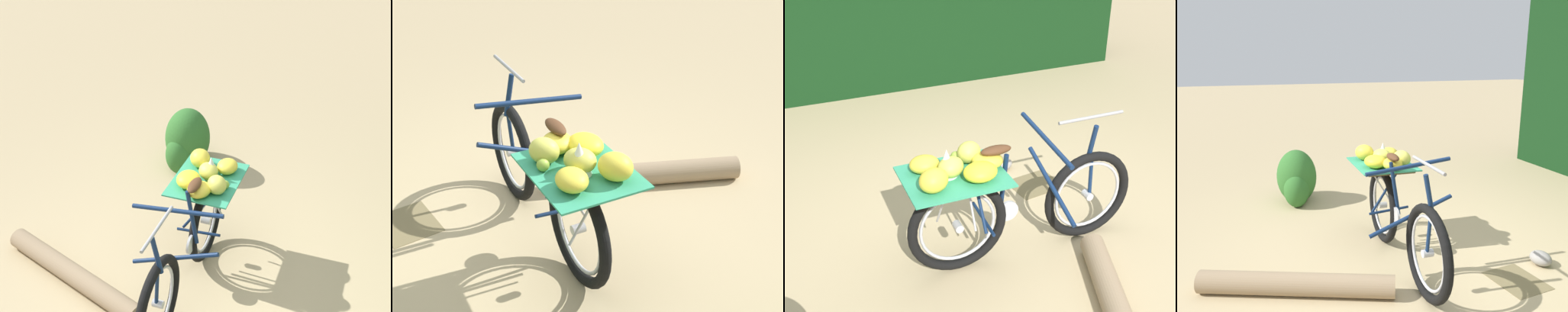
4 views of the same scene
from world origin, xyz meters
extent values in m
plane|color=tan|center=(0.00, 0.00, 0.00)|extent=(60.00, 60.00, 0.00)
torus|color=black|center=(0.47, -0.34, 0.36)|extent=(0.73, 0.17, 0.73)
torus|color=#B7B7BC|center=(0.47, -0.34, 0.36)|extent=(0.56, 0.10, 0.57)
cylinder|color=#B7B7BC|center=(0.47, -0.34, 0.36)|extent=(0.07, 0.09, 0.06)
torus|color=black|center=(-0.57, -0.20, 0.36)|extent=(0.73, 0.17, 0.73)
torus|color=#B7B7BC|center=(-0.57, -0.20, 0.36)|extent=(0.56, 0.10, 0.57)
cylinder|color=#B7B7BC|center=(-0.57, -0.20, 0.36)|extent=(0.07, 0.09, 0.06)
cylinder|color=#0F2347|center=(0.15, -0.30, 0.53)|extent=(0.13, 0.70, 0.30)
cylinder|color=#0F2347|center=(0.08, -0.29, 0.92)|extent=(0.13, 0.71, 0.11)
cylinder|color=#0F2347|center=(-0.23, -0.24, 0.64)|extent=(0.05, 0.12, 0.49)
cylinder|color=#0F2347|center=(-0.38, -0.22, 0.38)|extent=(0.08, 0.38, 0.05)
cylinder|color=#0F2347|center=(-0.42, -0.22, 0.59)|extent=(0.07, 0.32, 0.47)
cylinder|color=#0F2347|center=(0.48, -0.34, 0.52)|extent=(0.03, 0.05, 0.30)
cylinder|color=#0F2347|center=(0.46, -0.34, 0.81)|extent=(0.05, 0.10, 0.30)
cylinder|color=gray|center=(0.43, -0.33, 1.02)|extent=(0.52, 0.10, 0.02)
ellipsoid|color=#4C2D19|center=(-0.29, -0.23, 0.91)|extent=(0.23, 0.12, 0.06)
cylinder|color=#B7B7BC|center=(-0.19, -0.25, 0.40)|extent=(0.16, 0.04, 0.16)
cylinder|color=#B7B7BC|center=(-0.47, -0.21, 0.56)|extent=(0.04, 0.20, 0.39)
cylinder|color=#B7B7BC|center=(-0.68, -0.18, 0.56)|extent=(0.05, 0.24, 0.39)
cube|color=brown|center=(-0.59, -0.19, 0.76)|extent=(0.65, 0.52, 0.02)
cube|color=#33936B|center=(-0.59, -0.19, 0.78)|extent=(0.75, 0.63, 0.01)
ellipsoid|color=yellow|center=(-0.78, -0.29, 0.86)|extent=(0.24, 0.22, 0.15)
ellipsoid|color=#CCC64C|center=(-0.41, -0.08, 0.86)|extent=(0.23, 0.21, 0.15)
ellipsoid|color=#CCC64C|center=(-0.60, -0.19, 0.85)|extent=(0.24, 0.22, 0.14)
ellipsoid|color=yellow|center=(-0.46, -0.32, 0.84)|extent=(0.24, 0.20, 0.12)
ellipsoid|color=yellow|center=(-0.73, -0.05, 0.84)|extent=(0.23, 0.21, 0.11)
ellipsoid|color=yellow|center=(-0.34, -0.21, 0.84)|extent=(0.28, 0.27, 0.11)
sphere|color=#8CAD38|center=(-0.48, -0.03, 0.82)|extent=(0.07, 0.07, 0.07)
cone|color=white|center=(-0.62, -0.17, 0.88)|extent=(0.16, 0.16, 0.19)
cylinder|color=#937A5B|center=(0.03, -1.21, 0.09)|extent=(0.85, 1.41, 0.18)
ellipsoid|color=#2D6628|center=(-2.00, -0.69, 0.34)|extent=(0.54, 0.48, 0.67)
ellipsoid|color=#2D6628|center=(-2.19, -0.64, 0.24)|extent=(0.37, 0.33, 0.47)
ellipsoid|color=#2D6628|center=(-1.84, -0.74, 0.22)|extent=(0.34, 0.30, 0.44)
cylinder|color=#4C3823|center=(-2.00, -0.69, 0.07)|extent=(0.05, 0.05, 0.13)
ellipsoid|color=gray|center=(0.46, 0.83, 0.06)|extent=(0.20, 0.16, 0.12)
cube|color=olive|center=(0.58, 0.46, 0.00)|extent=(0.44, 0.36, 0.01)
camera|label=1|loc=(3.48, 0.59, 3.50)|focal=54.84mm
camera|label=2|loc=(-2.87, 1.39, 2.45)|focal=54.32mm
camera|label=3|loc=(-1.98, -2.90, 2.60)|focal=49.60mm
camera|label=4|loc=(2.71, -1.81, 1.72)|focal=36.47mm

